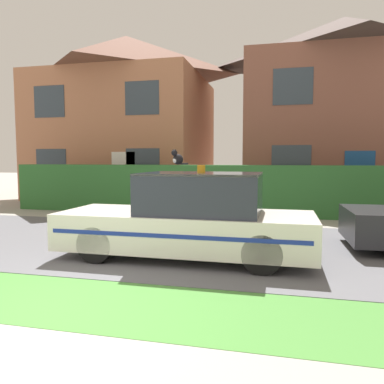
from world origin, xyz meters
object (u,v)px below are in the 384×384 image
police_car (190,219)px  house_left (127,116)px  house_right (342,109)px  cat (177,158)px

police_car → house_left: size_ratio=0.59×
house_right → cat: bearing=-112.3°
cat → house_right: 11.84m
cat → house_left: 12.08m
cat → house_right: size_ratio=0.04×
police_car → cat: (-0.30, 0.21, 1.09)m
cat → house_right: bearing=-173.9°
police_car → cat: cat is taller
house_right → house_left: bearing=-178.8°
cat → police_car: bearing=83.1°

